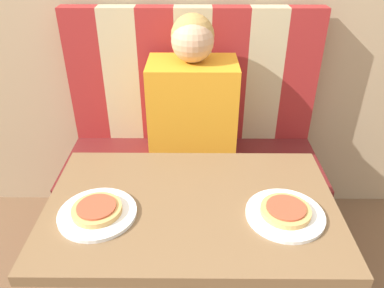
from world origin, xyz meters
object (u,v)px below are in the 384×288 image
(pizza_right, at_px, (286,210))
(pizza_left, at_px, (97,209))
(person, at_px, (193,100))
(plate_left, at_px, (98,214))
(plate_right, at_px, (285,214))

(pizza_right, bearing_deg, pizza_left, 180.00)
(person, xyz_separation_m, pizza_right, (0.27, -0.68, -0.04))
(pizza_left, xyz_separation_m, pizza_right, (0.55, 0.00, 0.00))
(person, relative_size, plate_left, 2.91)
(person, relative_size, plate_right, 2.91)
(pizza_left, bearing_deg, plate_right, 0.00)
(person, bearing_deg, pizza_right, -68.06)
(plate_left, bearing_deg, pizza_left, -90.00)
(person, height_order, plate_left, person)
(person, height_order, plate_right, person)
(plate_right, relative_size, pizza_right, 1.58)
(pizza_right, bearing_deg, plate_right, 90.00)
(plate_right, height_order, pizza_right, pizza_right)
(person, distance_m, pizza_right, 0.73)
(plate_left, relative_size, plate_right, 1.00)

